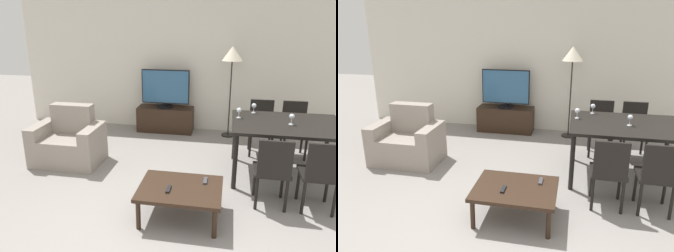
# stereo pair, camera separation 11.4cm
# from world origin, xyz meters

# --- Properties ---
(wall_back) EXTENTS (6.99, 0.06, 2.70)m
(wall_back) POSITION_xyz_m (0.00, 3.81, 1.35)
(wall_back) COLOR silver
(wall_back) RESTS_ON ground_plane
(armchair) EXTENTS (1.00, 0.68, 0.86)m
(armchair) POSITION_xyz_m (-1.71, 1.83, 0.31)
(armchair) COLOR gray
(armchair) RESTS_ON ground_plane
(tv_stand) EXTENTS (1.07, 0.40, 0.48)m
(tv_stand) POSITION_xyz_m (-0.56, 3.54, 0.24)
(tv_stand) COLOR black
(tv_stand) RESTS_ON ground_plane
(tv) EXTENTS (0.91, 0.32, 0.72)m
(tv) POSITION_xyz_m (-0.56, 3.54, 0.84)
(tv) COLOR black
(tv) RESTS_ON tv_stand
(coffee_table) EXTENTS (0.89, 0.71, 0.37)m
(coffee_table) POSITION_xyz_m (0.18, 0.69, 0.33)
(coffee_table) COLOR black
(coffee_table) RESTS_ON ground_plane
(dining_table) EXTENTS (1.45, 1.08, 0.78)m
(dining_table) POSITION_xyz_m (1.42, 1.93, 0.70)
(dining_table) COLOR black
(dining_table) RESTS_ON ground_plane
(dining_chair_near) EXTENTS (0.40, 0.40, 0.86)m
(dining_chair_near) POSITION_xyz_m (1.16, 1.09, 0.48)
(dining_chair_near) COLOR black
(dining_chair_near) RESTS_ON ground_plane
(dining_chair_far) EXTENTS (0.40, 0.40, 0.86)m
(dining_chair_far) POSITION_xyz_m (1.67, 2.78, 0.48)
(dining_chair_far) COLOR black
(dining_chair_far) RESTS_ON ground_plane
(dining_chair_near_right) EXTENTS (0.40, 0.40, 0.86)m
(dining_chair_near_right) POSITION_xyz_m (1.67, 1.09, 0.48)
(dining_chair_near_right) COLOR black
(dining_chair_near_right) RESTS_ON ground_plane
(dining_chair_far_left) EXTENTS (0.40, 0.40, 0.86)m
(dining_chair_far_left) POSITION_xyz_m (1.16, 2.78, 0.48)
(dining_chair_far_left) COLOR black
(dining_chair_far_left) RESTS_ON ground_plane
(floor_lamp) EXTENTS (0.38, 0.38, 1.65)m
(floor_lamp) POSITION_xyz_m (0.65, 3.48, 1.45)
(floor_lamp) COLOR black
(floor_lamp) RESTS_ON ground_plane
(remote_primary) EXTENTS (0.04, 0.15, 0.02)m
(remote_primary) POSITION_xyz_m (0.06, 0.60, 0.38)
(remote_primary) COLOR black
(remote_primary) RESTS_ON coffee_table
(remote_secondary) EXTENTS (0.04, 0.15, 0.02)m
(remote_secondary) POSITION_xyz_m (0.43, 0.87, 0.38)
(remote_secondary) COLOR #38383D
(remote_secondary) RESTS_ON coffee_table
(wine_glass_left) EXTENTS (0.07, 0.07, 0.15)m
(wine_glass_left) POSITION_xyz_m (0.78, 2.05, 0.88)
(wine_glass_left) COLOR silver
(wine_glass_left) RESTS_ON dining_table
(wine_glass_center) EXTENTS (0.07, 0.07, 0.15)m
(wine_glass_center) POSITION_xyz_m (1.00, 2.34, 0.88)
(wine_glass_center) COLOR silver
(wine_glass_center) RESTS_ON dining_table
(wine_glass_right) EXTENTS (0.07, 0.07, 0.15)m
(wine_glass_right) POSITION_xyz_m (1.45, 1.86, 0.88)
(wine_glass_right) COLOR silver
(wine_glass_right) RESTS_ON dining_table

